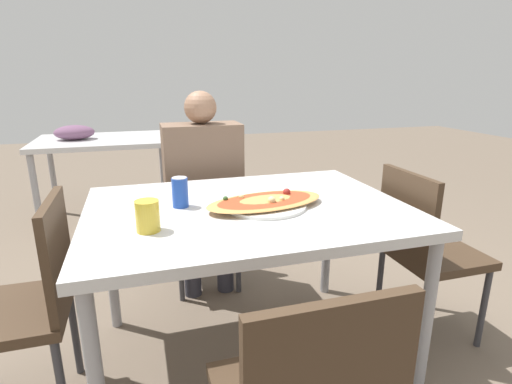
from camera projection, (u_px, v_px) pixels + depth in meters
The scene contains 10 objects.
ground_plane at pixel (249, 355), 1.88m from camera, with size 14.00×14.00×0.00m, color #6B5B4C.
dining_table at pixel (248, 220), 1.68m from camera, with size 1.31×0.97×0.74m.
chair_far_seated at pixel (202, 206), 2.46m from camera, with size 0.40×0.40×0.85m.
chair_side_left at pixel (28, 298), 1.45m from camera, with size 0.40×0.40×0.85m.
chair_side_right at pixel (424, 246), 1.90m from camera, with size 0.40×0.40×0.85m.
person_seated at pixel (203, 178), 2.30m from camera, with size 0.44×0.26×1.18m.
pizza_main at pixel (265, 202), 1.65m from camera, with size 0.54×0.34×0.06m.
soda_can at pixel (180, 192), 1.64m from camera, with size 0.07×0.07×0.12m.
drink_glass at pixel (148, 216), 1.38m from camera, with size 0.08×0.08×0.11m.
background_table at pixel (99, 145), 3.43m from camera, with size 1.10×0.80×0.86m.
Camera 1 is at (-0.42, -1.53, 1.27)m, focal length 28.00 mm.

